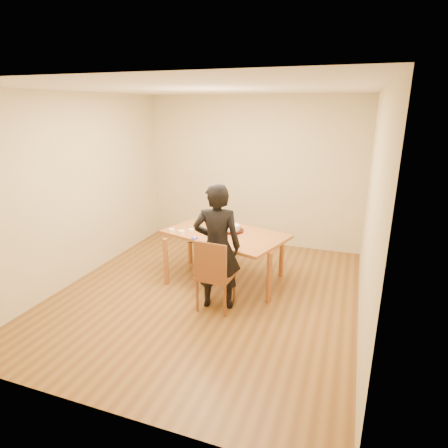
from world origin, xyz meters
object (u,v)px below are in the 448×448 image
(cake, at_px, (233,228))
(dining_chair, at_px, (216,275))
(cake_plate, at_px, (233,231))
(dining_table, at_px, (225,234))
(person, at_px, (217,247))

(cake, bearing_deg, dining_chair, -85.55)
(dining_chair, xyz_separation_m, cake_plate, (-0.07, 0.87, 0.31))
(dining_table, bearing_deg, cake_plate, 66.20)
(person, bearing_deg, cake_plate, -98.71)
(cake, distance_m, person, 0.83)
(dining_chair, relative_size, cake, 2.06)
(cake, relative_size, person, 0.13)
(cake_plate, xyz_separation_m, cake, (0.00, 0.00, 0.05))
(dining_table, xyz_separation_m, cake_plate, (0.08, 0.10, 0.03))
(dining_chair, distance_m, person, 0.37)
(person, bearing_deg, cake, -98.71)
(cake_plate, bearing_deg, cake, 0.00)
(cake, bearing_deg, cake_plate, 0.00)
(dining_table, relative_size, person, 1.03)
(cake, height_order, person, person)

